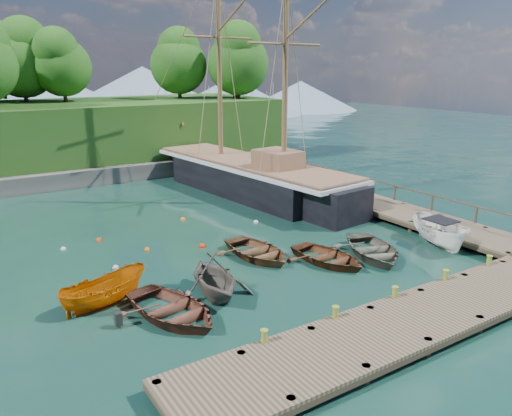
% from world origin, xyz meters
% --- Properties ---
extents(ground, '(160.00, 160.00, 0.00)m').
position_xyz_m(ground, '(0.00, 0.00, 0.00)').
color(ground, '#18382D').
rests_on(ground, ground).
extents(dock_near, '(20.00, 3.20, 1.10)m').
position_xyz_m(dock_near, '(2.00, -6.50, 0.43)').
color(dock_near, '#433829').
rests_on(dock_near, ground).
extents(dock_east, '(3.20, 24.00, 1.10)m').
position_xyz_m(dock_east, '(11.50, 7.00, 0.43)').
color(dock_east, '#433829').
rests_on(dock_east, ground).
extents(bollard_0, '(0.26, 0.26, 0.45)m').
position_xyz_m(bollard_0, '(-4.00, -5.10, 0.00)').
color(bollard_0, olive).
rests_on(bollard_0, ground).
extents(bollard_1, '(0.26, 0.26, 0.45)m').
position_xyz_m(bollard_1, '(-1.00, -5.10, 0.00)').
color(bollard_1, olive).
rests_on(bollard_1, ground).
extents(bollard_2, '(0.26, 0.26, 0.45)m').
position_xyz_m(bollard_2, '(2.00, -5.10, 0.00)').
color(bollard_2, olive).
rests_on(bollard_2, ground).
extents(bollard_3, '(0.26, 0.26, 0.45)m').
position_xyz_m(bollard_3, '(5.00, -5.10, 0.00)').
color(bollard_3, olive).
rests_on(bollard_3, ground).
extents(bollard_4, '(0.26, 0.26, 0.45)m').
position_xyz_m(bollard_4, '(8.00, -5.10, 0.00)').
color(bollard_4, olive).
rests_on(bollard_4, ground).
extents(rowboat_0, '(4.24, 5.20, 0.95)m').
position_xyz_m(rowboat_0, '(-5.42, -0.96, 0.00)').
color(rowboat_0, brown).
rests_on(rowboat_0, ground).
extents(rowboat_1, '(3.69, 4.13, 1.97)m').
position_xyz_m(rowboat_1, '(-3.21, -0.18, 0.00)').
color(rowboat_1, '#5D574E').
rests_on(rowboat_1, ground).
extents(rowboat_2, '(3.52, 4.49, 0.85)m').
position_xyz_m(rowboat_2, '(3.10, 0.06, 0.00)').
color(rowboat_2, '#58301B').
rests_on(rowboat_2, ground).
extents(rowboat_3, '(4.69, 5.39, 0.93)m').
position_xyz_m(rowboat_3, '(5.54, -0.49, 0.00)').
color(rowboat_3, '#5E594C').
rests_on(rowboat_3, ground).
extents(rowboat_4, '(3.37, 4.50, 0.89)m').
position_xyz_m(rowboat_4, '(0.61, 2.50, 0.00)').
color(rowboat_4, brown).
rests_on(rowboat_4, ground).
extents(motorboat_orange, '(3.91, 2.18, 1.43)m').
position_xyz_m(motorboat_orange, '(-7.25, 1.40, 0.00)').
color(motorboat_orange, '#C36003').
rests_on(motorboat_orange, ground).
extents(cabin_boat_white, '(2.90, 4.57, 1.65)m').
position_xyz_m(cabin_boat_white, '(9.57, -1.27, 0.00)').
color(cabin_boat_white, white).
rests_on(cabin_boat_white, ground).
extents(schooner, '(6.70, 26.33, 19.09)m').
position_xyz_m(schooner, '(7.09, 13.52, 1.06)').
color(schooner, black).
rests_on(schooner, ground).
extents(mooring_buoy_0, '(0.29, 0.29, 0.29)m').
position_xyz_m(mooring_buoy_0, '(-5.75, 4.91, 0.00)').
color(mooring_buoy_0, silver).
rests_on(mooring_buoy_0, ground).
extents(mooring_buoy_1, '(0.29, 0.29, 0.29)m').
position_xyz_m(mooring_buoy_1, '(-3.65, 6.36, 0.00)').
color(mooring_buoy_1, orange).
rests_on(mooring_buoy_1, ground).
extents(mooring_buoy_2, '(0.35, 0.35, 0.35)m').
position_xyz_m(mooring_buoy_2, '(-1.02, 5.30, 0.00)').
color(mooring_buoy_2, '#F42300').
rests_on(mooring_buoy_2, ground).
extents(mooring_buoy_3, '(0.29, 0.29, 0.29)m').
position_xyz_m(mooring_buoy_3, '(3.61, 7.32, 0.00)').
color(mooring_buoy_3, white).
rests_on(mooring_buoy_3, ground).
extents(mooring_buoy_4, '(0.33, 0.33, 0.33)m').
position_xyz_m(mooring_buoy_4, '(-5.33, 9.15, 0.00)').
color(mooring_buoy_4, '#E04508').
rests_on(mooring_buoy_4, ground).
extents(mooring_buoy_5, '(0.33, 0.33, 0.33)m').
position_xyz_m(mooring_buoy_5, '(0.10, 10.17, 0.00)').
color(mooring_buoy_5, orange).
rests_on(mooring_buoy_5, ground).
extents(mooring_buoy_6, '(0.29, 0.29, 0.29)m').
position_xyz_m(mooring_buoy_6, '(-7.26, 8.80, 0.00)').
color(mooring_buoy_6, silver).
rests_on(mooring_buoy_6, ground).
extents(distant_ridge, '(117.00, 40.00, 10.00)m').
position_xyz_m(distant_ridge, '(4.30, 70.00, 4.35)').
color(distant_ridge, '#728CA5').
rests_on(distant_ridge, ground).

